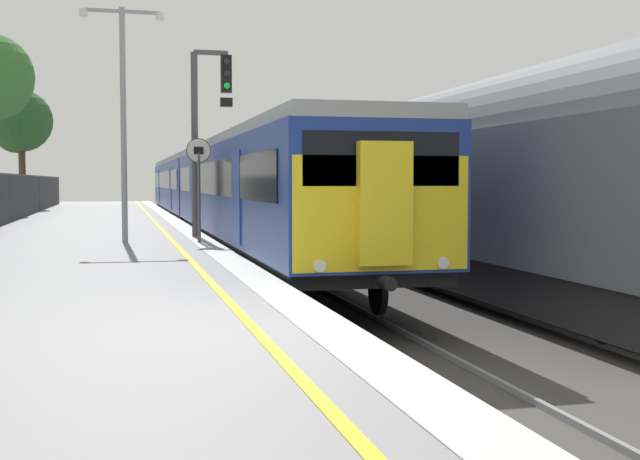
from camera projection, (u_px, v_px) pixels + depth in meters
ground at (527, 374)px, 8.98m from camera, size 17.40×110.00×1.21m
commuter_train_at_platform at (215, 187)px, 32.61m from camera, size 2.83×42.93×3.81m
freight_train_adjacent_track at (406, 181)px, 22.80m from camera, size 2.60×25.74×4.58m
signal_gantry at (205, 121)px, 21.95m from camera, size 1.10×0.24×4.96m
speed_limit_sign at (199, 176)px, 19.92m from camera, size 0.59×0.08×2.53m
platform_lamp_mid at (123, 105)px, 20.04m from camera, size 2.00×0.20×5.69m
background_tree_left at (20, 124)px, 45.14m from camera, size 3.37×3.60×6.48m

